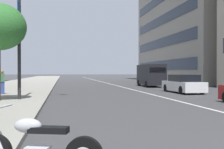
{
  "coord_description": "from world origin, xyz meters",
  "views": [
    {
      "loc": [
        -1.97,
        6.41,
        1.64
      ],
      "look_at": [
        11.23,
        4.16,
        1.52
      ],
      "focal_mm": 46.76,
      "sensor_mm": 36.0,
      "label": 1
    }
  ],
  "objects_px": {
    "delivery_van_ahead": "(151,75)",
    "pedestrian_on_plaza": "(2,82)",
    "street_lamp_with_banners": "(26,0)",
    "car_approaching_light": "(183,84)",
    "motorcycle_second_in_row": "(37,148)"
  },
  "relations": [
    {
      "from": "car_approaching_light",
      "to": "street_lamp_with_banners",
      "type": "bearing_deg",
      "value": 112.9
    },
    {
      "from": "street_lamp_with_banners",
      "to": "pedestrian_on_plaza",
      "type": "relative_size",
      "value": 5.66
    },
    {
      "from": "street_lamp_with_banners",
      "to": "pedestrian_on_plaza",
      "type": "distance_m",
      "value": 6.41
    },
    {
      "from": "car_approaching_light",
      "to": "pedestrian_on_plaza",
      "type": "distance_m",
      "value": 13.38
    },
    {
      "from": "delivery_van_ahead",
      "to": "street_lamp_with_banners",
      "type": "bearing_deg",
      "value": 144.24
    },
    {
      "from": "street_lamp_with_banners",
      "to": "pedestrian_on_plaza",
      "type": "bearing_deg",
      "value": 27.06
    },
    {
      "from": "car_approaching_light",
      "to": "pedestrian_on_plaza",
      "type": "xyz_separation_m",
      "value": [
        -1.08,
        13.33,
        0.29
      ]
    },
    {
      "from": "street_lamp_with_banners",
      "to": "motorcycle_second_in_row",
      "type": "bearing_deg",
      "value": -172.45
    },
    {
      "from": "delivery_van_ahead",
      "to": "pedestrian_on_plaza",
      "type": "distance_m",
      "value": 17.65
    },
    {
      "from": "delivery_van_ahead",
      "to": "pedestrian_on_plaza",
      "type": "bearing_deg",
      "value": 130.97
    },
    {
      "from": "street_lamp_with_banners",
      "to": "car_approaching_light",
      "type": "bearing_deg",
      "value": -65.88
    },
    {
      "from": "car_approaching_light",
      "to": "delivery_van_ahead",
      "type": "distance_m",
      "value": 9.98
    },
    {
      "from": "delivery_van_ahead",
      "to": "pedestrian_on_plaza",
      "type": "xyz_separation_m",
      "value": [
        -11.03,
        13.78,
        -0.36
      ]
    },
    {
      "from": "delivery_van_ahead",
      "to": "street_lamp_with_banners",
      "type": "relative_size",
      "value": 0.61
    },
    {
      "from": "delivery_van_ahead",
      "to": "street_lamp_with_banners",
      "type": "xyz_separation_m",
      "value": [
        -15.01,
        11.74,
        4.24
      ]
    }
  ]
}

